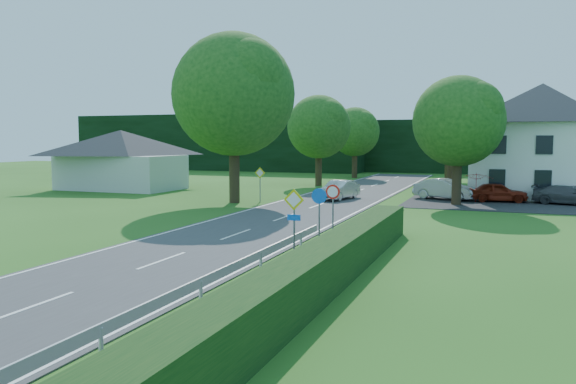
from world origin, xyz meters
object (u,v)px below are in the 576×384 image
at_px(parked_car_red, 498,192).
at_px(parasol, 476,187).
at_px(parked_car_grey, 567,195).
at_px(moving_car, 339,190).
at_px(parked_car_silver_a, 446,189).
at_px(motorcycle, 336,188).
at_px(streetlight, 453,138).

relative_size(parked_car_red, parasol, 1.75).
bearing_deg(parked_car_grey, parasol, 107.00).
xyz_separation_m(parked_car_grey, parasol, (-5.80, -0.49, 0.39)).
bearing_deg(moving_car, parked_car_grey, 20.00).
distance_m(parked_car_red, parked_car_silver_a, 3.57).
relative_size(motorcycle, parked_car_silver_a, 0.36).
bearing_deg(motorcycle, parked_car_red, -13.11).
bearing_deg(motorcycle, parasol, -17.24).
bearing_deg(streetlight, motorcycle, 164.08).
bearing_deg(streetlight, parked_car_silver_a, 118.11).
bearing_deg(parked_car_silver_a, parked_car_red, -74.98).
bearing_deg(streetlight, parasol, 4.45).
bearing_deg(motorcycle, streetlight, -20.08).
bearing_deg(moving_car, motorcycle, 120.55).
xyz_separation_m(streetlight, parked_car_red, (3.02, 0.71, -3.75)).
height_order(motorcycle, parasol, parasol).
bearing_deg(streetlight, parked_car_red, 13.21).
bearing_deg(parasol, streetlight, -175.55).
xyz_separation_m(moving_car, parasol, (9.34, 1.80, 0.33)).
bearing_deg(parasol, parked_car_silver_a, 157.47).
xyz_separation_m(streetlight, motorcycle, (-9.26, 2.64, -3.99)).
bearing_deg(moving_car, parasol, 22.29).
bearing_deg(streetlight, parked_car_grey, 4.76).
bearing_deg(parked_car_red, parked_car_silver_a, 78.11).
height_order(parked_car_red, parasol, parasol).
distance_m(moving_car, parked_car_red, 11.04).
height_order(moving_car, parked_car_grey, moving_car).
distance_m(parked_car_grey, parasol, 5.83).
bearing_deg(parked_car_silver_a, streetlight, -132.19).
relative_size(motorcycle, parked_car_red, 0.42).
xyz_separation_m(streetlight, parasol, (1.58, 0.12, -3.41)).
xyz_separation_m(parked_car_silver_a, parasol, (2.11, -0.88, 0.27)).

